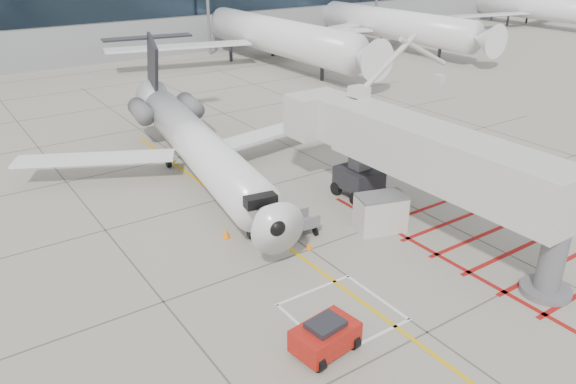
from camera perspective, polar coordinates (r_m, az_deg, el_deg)
ground_plane at (r=26.31m, az=7.50°, el=-9.47°), size 260.00×260.00×0.00m
regional_jet at (r=34.43m, az=-8.23°, el=5.96°), size 27.36×32.34×7.61m
jet_bridge at (r=29.67m, az=15.29°, el=2.35°), size 9.27×19.36×7.72m
pushback_tug at (r=22.15m, az=3.80°, el=-14.36°), size 2.68×1.87×1.46m
baggage_cart at (r=29.93m, az=1.07°, el=-3.36°), size 2.06×1.38×1.25m
ground_power_unit at (r=30.70m, az=9.38°, el=-2.10°), size 2.93×2.21×2.06m
cone_nose at (r=30.02m, az=-6.31°, el=-4.19°), size 0.39×0.39×0.54m
cone_side at (r=28.87m, az=2.13°, el=-5.43°), size 0.31×0.31×0.43m
bg_aircraft_c at (r=73.20m, az=-2.85°, el=18.05°), size 38.48×42.76×12.83m
bg_aircraft_d at (r=85.17m, az=9.11°, el=18.48°), size 36.57×40.63×12.19m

